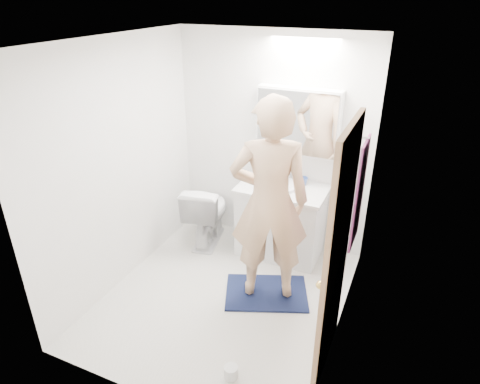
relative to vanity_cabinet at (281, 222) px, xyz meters
The scene contains 23 objects.
floor 1.07m from the vanity_cabinet, 103.58° to the right, with size 2.50×2.50×0.00m, color silver.
ceiling 2.24m from the vanity_cabinet, 103.58° to the right, with size 2.50×2.50×0.00m, color white.
wall_back 0.89m from the vanity_cabinet, 129.28° to the left, with size 2.50×2.50×0.00m, color white.
wall_front 2.37m from the vanity_cabinet, 96.01° to the right, with size 2.50×2.50×0.00m, color white.
wall_left 1.83m from the vanity_cabinet, 144.10° to the right, with size 2.50×2.50×0.00m, color white.
wall_right 1.53m from the vanity_cabinet, 48.07° to the right, with size 2.50×2.50×0.00m, color white.
vanity_cabinet is the anchor object (origin of this frame).
countertop 0.41m from the vanity_cabinet, 90.00° to the right, with size 0.95×0.58×0.04m, color silver.
sink_basin 0.45m from the vanity_cabinet, 90.00° to the left, with size 0.36×0.36×0.03m, color silver.
faucet 0.56m from the vanity_cabinet, 90.00° to the left, with size 0.02×0.02×0.16m, color #B7B8BC.
medicine_cabinet 1.13m from the vanity_cabinet, 72.33° to the left, with size 0.88×0.14×0.70m, color white.
mirror_panel 1.12m from the vanity_cabinet, 63.47° to the left, with size 0.84×0.01×0.66m, color silver.
toilet 0.88m from the vanity_cabinet, behind, with size 0.43×0.75×0.76m, color white.
bath_rug 0.86m from the vanity_cabinet, 80.68° to the right, with size 0.80×0.55×0.02m, color #121A3A.
person 1.00m from the vanity_cabinet, 80.68° to the right, with size 0.71×0.47×1.96m, color tan.
door 1.68m from the vanity_cabinet, 57.22° to the right, with size 0.04×0.80×2.00m, color #A57452.
door_knob 1.89m from the vanity_cabinet, 63.45° to the right, with size 0.06×0.06×0.06m, color gold.
towel 1.18m from the vanity_cabinet, 26.16° to the right, with size 0.02×0.42×1.00m, color #102134.
towel_hook 1.54m from the vanity_cabinet, 26.51° to the right, with size 0.02×0.02×0.07m, color silver.
soap_bottle_a 0.65m from the vanity_cabinet, 157.09° to the left, with size 0.08×0.08×0.20m, color beige.
soap_bottle_b 0.56m from the vanity_cabinet, 124.96° to the left, with size 0.08×0.08×0.17m, color #577ABB.
toothbrush_cup 0.53m from the vanity_cabinet, 41.16° to the left, with size 0.09×0.09×0.09m, color #3858A8.
toilet_paper_roll 1.85m from the vanity_cabinet, 83.02° to the right, with size 0.11×0.11×0.10m, color silver.
Camera 1 is at (1.46, -2.93, 2.75)m, focal length 31.34 mm.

